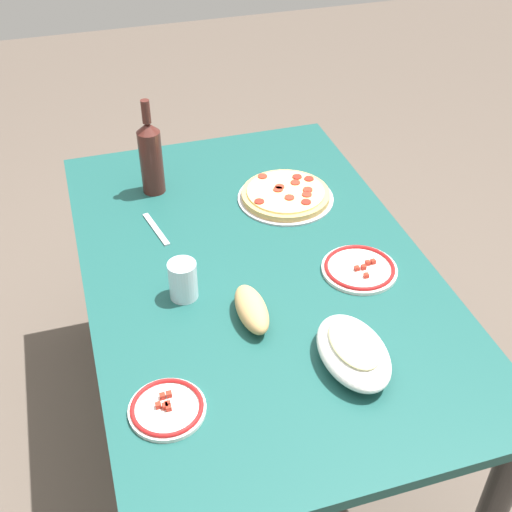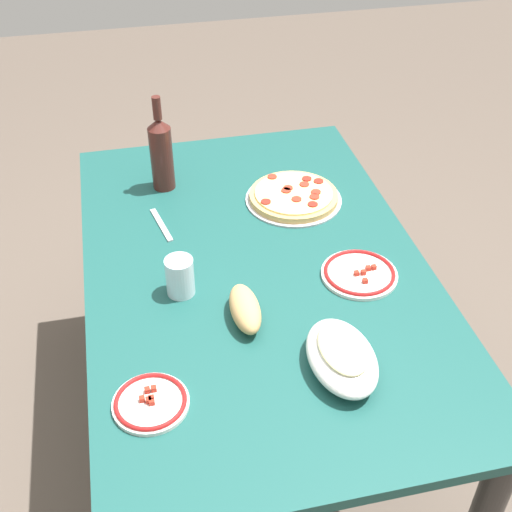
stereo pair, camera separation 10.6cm
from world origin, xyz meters
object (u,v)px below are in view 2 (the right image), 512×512
(baked_pasta_dish, at_px, (342,355))
(wine_bottle, at_px, (161,152))
(bread_loaf, at_px, (245,309))
(pepperoni_pizza, at_px, (294,196))
(water_glass, at_px, (180,277))
(side_plate_far, at_px, (359,273))
(side_plate_near, at_px, (151,402))
(dining_table, at_px, (256,295))

(baked_pasta_dish, xyz_separation_m, wine_bottle, (-0.84, -0.30, 0.08))
(bread_loaf, bearing_deg, pepperoni_pizza, 152.20)
(pepperoni_pizza, bearing_deg, wine_bottle, -113.63)
(baked_pasta_dish, bearing_deg, bread_loaf, -139.18)
(water_glass, xyz_separation_m, bread_loaf, (0.13, 0.14, -0.02))
(pepperoni_pizza, bearing_deg, side_plate_far, 11.02)
(water_glass, relative_size, bread_loaf, 0.61)
(baked_pasta_dish, bearing_deg, side_plate_far, 153.23)
(water_glass, distance_m, side_plate_near, 0.37)
(wine_bottle, relative_size, bread_loaf, 1.78)
(dining_table, bearing_deg, baked_pasta_dish, 14.67)
(side_plate_far, distance_m, bread_loaf, 0.34)
(bread_loaf, bearing_deg, water_glass, -133.29)
(pepperoni_pizza, height_order, baked_pasta_dish, baked_pasta_dish)
(side_plate_near, bearing_deg, water_glass, 162.23)
(side_plate_near, height_order, side_plate_far, same)
(side_plate_far, height_order, bread_loaf, bread_loaf)
(dining_table, xyz_separation_m, side_plate_far, (0.10, 0.25, 0.12))
(baked_pasta_dish, xyz_separation_m, water_glass, (-0.34, -0.32, 0.01))
(pepperoni_pizza, bearing_deg, baked_pasta_dish, -6.28)
(water_glass, bearing_deg, side_plate_near, -17.77)
(dining_table, height_order, baked_pasta_dish, baked_pasta_dish)
(baked_pasta_dish, relative_size, water_glass, 2.32)
(dining_table, distance_m, side_plate_near, 0.54)
(pepperoni_pizza, relative_size, bread_loaf, 1.73)
(dining_table, distance_m, side_plate_far, 0.30)
(wine_bottle, bearing_deg, side_plate_far, 39.38)
(baked_pasta_dish, distance_m, side_plate_near, 0.43)
(water_glass, xyz_separation_m, side_plate_near, (0.35, -0.11, -0.04))
(bread_loaf, bearing_deg, dining_table, 160.14)
(pepperoni_pizza, height_order, side_plate_far, pepperoni_pizza)
(dining_table, relative_size, water_glass, 13.85)
(side_plate_near, xyz_separation_m, side_plate_far, (-0.31, 0.58, -0.00))
(dining_table, relative_size, side_plate_far, 7.13)
(pepperoni_pizza, distance_m, bread_loaf, 0.54)
(baked_pasta_dish, xyz_separation_m, side_plate_far, (-0.30, 0.15, -0.03))
(side_plate_near, distance_m, bread_loaf, 0.33)
(wine_bottle, height_order, side_plate_far, wine_bottle)
(side_plate_far, bearing_deg, wine_bottle, -140.62)
(wine_bottle, xyz_separation_m, water_glass, (0.51, -0.02, -0.07))
(dining_table, xyz_separation_m, water_glass, (0.07, -0.21, 0.16))
(side_plate_far, bearing_deg, dining_table, -112.35)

